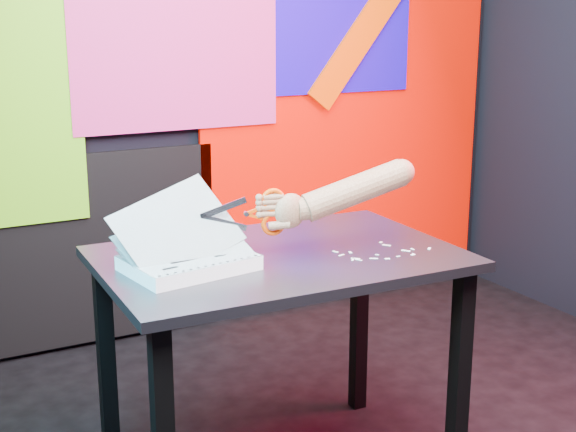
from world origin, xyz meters
TOP-DOWN VIEW (x-y plane):
  - room at (0.00, 0.00)m, footprint 3.01×3.01m
  - backdrop at (0.06, 1.46)m, footprint 2.88×0.05m
  - work_table at (-0.43, 0.15)m, footprint 1.08×0.74m
  - printout_stack at (-0.73, 0.14)m, footprint 0.40×0.30m
  - scissors at (-0.48, 0.14)m, footprint 0.25×0.07m
  - hand_forearm at (-0.24, 0.09)m, footprint 0.47×0.16m
  - paper_clippings at (-0.16, 0.02)m, footprint 0.30×0.17m

SIDE VIEW (x-z plane):
  - work_table at x=-0.43m, z-range 0.27..1.02m
  - paper_clippings at x=-0.16m, z-range 0.75..0.75m
  - printout_stack at x=-0.73m, z-range 0.65..0.91m
  - scissors at x=-0.48m, z-range 0.81..0.96m
  - hand_forearm at x=-0.24m, z-range 0.83..1.03m
  - backdrop at x=0.06m, z-range -0.08..2.00m
  - room at x=0.00m, z-range 0.00..2.71m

